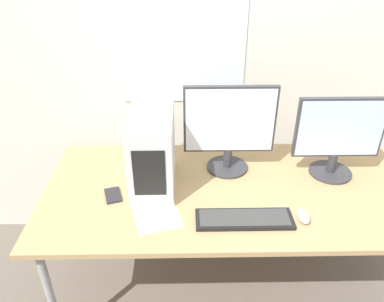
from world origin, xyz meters
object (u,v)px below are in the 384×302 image
at_px(pc_tower, 153,150).
at_px(monitor_main, 229,127).
at_px(cell_phone, 113,195).
at_px(keyboard, 244,219).
at_px(monitor_right_near, 338,136).
at_px(mouse, 304,216).

relative_size(pc_tower, monitor_main, 0.87).
bearing_deg(cell_phone, monitor_main, 5.65).
relative_size(keyboard, cell_phone, 3.17).
bearing_deg(keyboard, monitor_right_near, 35.88).
height_order(mouse, cell_phone, mouse).
xyz_separation_m(pc_tower, monitor_main, (0.41, 0.13, 0.06)).
xyz_separation_m(monitor_main, monitor_right_near, (0.58, -0.06, -0.02)).
xyz_separation_m(monitor_main, keyboard, (0.04, -0.46, -0.25)).
relative_size(monitor_right_near, keyboard, 1.03).
distance_m(pc_tower, keyboard, 0.58).
relative_size(monitor_main, cell_phone, 3.46).
height_order(monitor_main, monitor_right_near, monitor_main).
xyz_separation_m(monitor_right_near, mouse, (-0.26, -0.38, -0.22)).
bearing_deg(keyboard, cell_phone, 162.63).
distance_m(monitor_right_near, cell_phone, 1.23).
bearing_deg(keyboard, mouse, 1.50).
height_order(monitor_right_near, keyboard, monitor_right_near).
bearing_deg(monitor_right_near, cell_phone, -171.06).
distance_m(monitor_main, mouse, 0.60).
xyz_separation_m(pc_tower, mouse, (0.73, -0.31, -0.19)).
bearing_deg(monitor_right_near, pc_tower, -175.88).
distance_m(pc_tower, cell_phone, 0.31).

